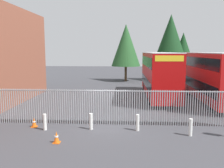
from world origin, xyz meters
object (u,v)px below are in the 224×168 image
Objects in this scene: double_decker_bus_behind_fence_left at (159,73)px; bollard_far_right at (191,127)px; double_decker_bus_near_gate at (211,75)px; traffic_cone_by_gate at (34,122)px; bollard_center_front at (91,121)px; traffic_cone_mid_forecourt at (56,137)px; bollard_near_left at (45,122)px; bollard_near_right at (138,123)px.

double_decker_bus_behind_fence_left is 11.38× the size of bollard_far_right.
double_decker_bus_near_gate is 15.55m from traffic_cone_by_gate.
bollard_center_front is 5.56m from bollard_far_right.
traffic_cone_mid_forecourt is (-6.64, -12.25, -2.13)m from double_decker_bus_behind_fence_left.
bollard_near_left reaches higher than traffic_cone_mid_forecourt.
bollard_center_front is 2.70m from bollard_near_right.
bollard_near_left is 2.66m from bollard_center_front.
bollard_center_front is at bearing -3.60° from traffic_cone_by_gate.
double_decker_bus_behind_fence_left is 13.33m from traffic_cone_by_gate.
traffic_cone_by_gate is at bearing 173.77° from bollard_far_right.
double_decker_bus_behind_fence_left is 18.32× the size of traffic_cone_by_gate.
bollard_near_right reaches higher than traffic_cone_by_gate.
traffic_cone_by_gate is (-8.71, -9.86, -2.13)m from double_decker_bus_behind_fence_left.
bollard_center_front and bollard_far_right have the same top height.
bollard_near_right reaches higher than traffic_cone_mid_forecourt.
bollard_far_right is 9.04m from traffic_cone_by_gate.
bollard_center_front is at bearing 172.13° from bollard_far_right.
double_decker_bus_near_gate reaches higher than bollard_center_front.
double_decker_bus_near_gate is at bearing 40.92° from bollard_center_front.
double_decker_bus_near_gate is 1.00× the size of double_decker_bus_behind_fence_left.
double_decker_bus_behind_fence_left is 10.63m from bollard_near_right.
bollard_center_front is 1.61× the size of traffic_cone_by_gate.
traffic_cone_by_gate is (-0.83, 0.48, -0.19)m from bollard_near_left.
bollard_near_right and bollard_far_right have the same top height.
bollard_far_right is (0.27, -10.84, -1.95)m from double_decker_bus_behind_fence_left.
double_decker_bus_near_gate is at bearing 43.62° from traffic_cone_mid_forecourt.
double_decker_bus_behind_fence_left is (-4.38, 1.74, 0.00)m from double_decker_bus_near_gate.
double_decker_bus_behind_fence_left reaches higher than bollard_near_right.
double_decker_bus_near_gate is at bearing 50.55° from bollard_near_right.
bollard_far_right is 7.06m from traffic_cone_mid_forecourt.
double_decker_bus_behind_fence_left is at bearing 48.52° from traffic_cone_by_gate.
double_decker_bus_behind_fence_left is 13.14m from bollard_near_left.
double_decker_bus_near_gate is 11.38× the size of bollard_far_right.
traffic_cone_mid_forecourt is (-11.02, -10.50, -2.13)m from double_decker_bus_near_gate.
traffic_cone_mid_forecourt is at bearing -136.38° from double_decker_bus_near_gate.
double_decker_bus_behind_fence_left is 11.38× the size of bollard_near_right.
double_decker_bus_near_gate is 11.38× the size of bollard_near_left.
double_decker_bus_near_gate is 18.32× the size of traffic_cone_mid_forecourt.
traffic_cone_mid_forecourt is at bearing -168.46° from bollard_far_right.
traffic_cone_mid_forecourt is (-6.92, -1.41, -0.19)m from bollard_far_right.
double_decker_bus_behind_fence_left reaches higher than bollard_center_front.
double_decker_bus_near_gate reaches higher than bollard_far_right.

